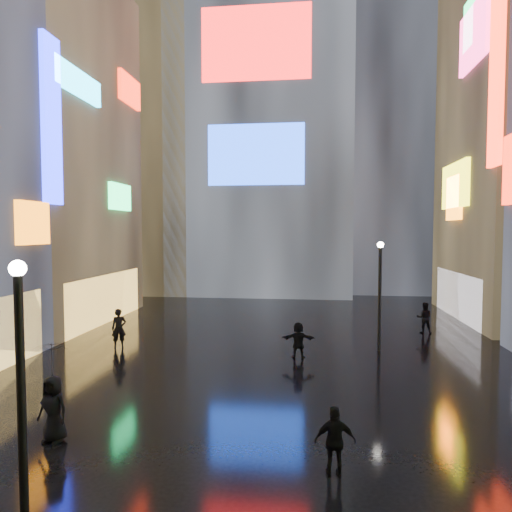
# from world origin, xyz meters

# --- Properties ---
(ground) EXTENTS (140.00, 140.00, 0.00)m
(ground) POSITION_xyz_m (0.00, 20.00, 0.00)
(ground) COLOR black
(ground) RESTS_ON ground
(building_left_far) EXTENTS (10.28, 12.00, 22.00)m
(building_left_far) POSITION_xyz_m (-15.98, 26.00, 10.98)
(building_left_far) COLOR black
(building_left_far) RESTS_ON ground
(tower_main) EXTENTS (16.00, 14.20, 42.00)m
(tower_main) POSITION_xyz_m (-3.00, 43.97, 21.01)
(tower_main) COLOR black
(tower_main) RESTS_ON ground
(tower_flank_right) EXTENTS (12.00, 12.00, 34.00)m
(tower_flank_right) POSITION_xyz_m (9.00, 46.00, 17.00)
(tower_flank_right) COLOR black
(tower_flank_right) RESTS_ON ground
(tower_flank_left) EXTENTS (10.00, 10.00, 26.00)m
(tower_flank_left) POSITION_xyz_m (-14.00, 42.00, 13.00)
(tower_flank_left) COLOR black
(tower_flank_left) RESTS_ON ground
(lamp_near) EXTENTS (0.30, 0.30, 5.20)m
(lamp_near) POSITION_xyz_m (-3.64, 6.68, 2.94)
(lamp_near) COLOR black
(lamp_near) RESTS_ON ground
(lamp_far) EXTENTS (0.30, 0.30, 5.20)m
(lamp_far) POSITION_xyz_m (4.81, 21.16, 2.94)
(lamp_far) COLOR black
(lamp_far) RESTS_ON ground
(pedestrian_3) EXTENTS (0.99, 0.48, 1.64)m
(pedestrian_3) POSITION_xyz_m (2.14, 9.67, 0.82)
(pedestrian_3) COLOR black
(pedestrian_3) RESTS_ON ground
(pedestrian_4) EXTENTS (0.97, 0.72, 1.79)m
(pedestrian_4) POSITION_xyz_m (-5.36, 10.52, 0.90)
(pedestrian_4) COLOR black
(pedestrian_4) RESTS_ON ground
(pedestrian_5) EXTENTS (1.53, 0.55, 1.63)m
(pedestrian_5) POSITION_xyz_m (1.02, 19.45, 0.81)
(pedestrian_5) COLOR black
(pedestrian_5) RESTS_ON ground
(pedestrian_6) EXTENTS (0.83, 0.72, 1.91)m
(pedestrian_6) POSITION_xyz_m (-7.72, 20.19, 0.95)
(pedestrian_6) COLOR black
(pedestrian_6) RESTS_ON ground
(pedestrian_7) EXTENTS (0.90, 0.74, 1.72)m
(pedestrian_7) POSITION_xyz_m (7.88, 25.31, 0.86)
(pedestrian_7) COLOR black
(pedestrian_7) RESTS_ON ground
(umbrella_2) EXTENTS (1.25, 1.26, 0.93)m
(umbrella_2) POSITION_xyz_m (-5.36, 10.52, 2.26)
(umbrella_2) COLOR black
(umbrella_2) RESTS_ON pedestrian_4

